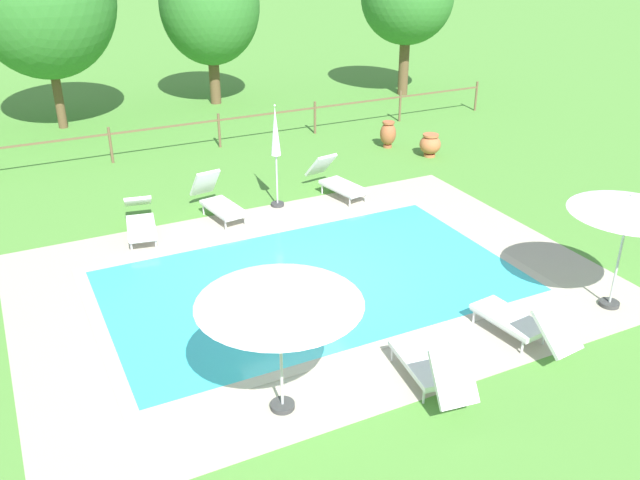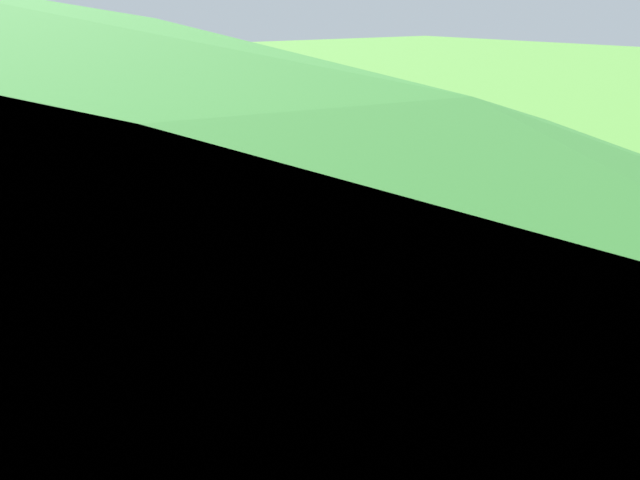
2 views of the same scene
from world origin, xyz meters
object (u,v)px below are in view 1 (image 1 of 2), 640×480
Objects in this scene: terracotta_urn_near_fence at (388,134)px; terracotta_urn_by_tree at (430,144)px; sun_lounger_north_mid at (337,181)px; sun_lounger_north_near_steps at (431,366)px; patio_umbrella_closed_row_west at (276,141)px; tree_west_mid at (210,5)px; patio_umbrella_open_foreground at (279,290)px; patio_umbrella_open_by_bench at (630,205)px; sun_lounger_north_end at (140,220)px; sun_lounger_south_mid at (522,322)px; sun_lounger_north_far at (218,201)px.

terracotta_urn_by_tree is at bearing -62.80° from terracotta_urn_near_fence.
sun_lounger_north_near_steps is at bearing -107.38° from sun_lounger_north_mid.
tree_west_mid reaches higher than patio_umbrella_closed_row_west.
patio_umbrella_open_foreground is 0.41× the size of tree_west_mid.
sun_lounger_north_near_steps is 0.33× the size of tree_west_mid.
tree_west_mid is at bearing 112.62° from terracotta_urn_by_tree.
patio_umbrella_closed_row_west is 5.73m from terracotta_urn_near_fence.
patio_umbrella_open_by_bench is at bearing -62.90° from patio_umbrella_closed_row_west.
patio_umbrella_open_by_bench is 3.26× the size of terracotta_urn_by_tree.
patio_umbrella_open_by_bench reaches higher than terracotta_urn_by_tree.
sun_lounger_north_end is (-2.65, 7.41, -0.04)m from sun_lounger_north_near_steps.
tree_west_mid reaches higher than sun_lounger_north_end.
patio_umbrella_open_foreground is 12.60m from terracotta_urn_near_fence.
sun_lounger_south_mid is 2.78m from patio_umbrella_open_by_bench.
sun_lounger_south_mid is 7.45m from patio_umbrella_closed_row_west.
terracotta_urn_near_fence is (3.22, 2.77, 0.05)m from sun_lounger_north_mid.
sun_lounger_north_mid is at bearing 0.02° from patio_umbrella_closed_row_west.
tree_west_mid is (0.22, 10.28, 3.16)m from sun_lounger_north_mid.
terracotta_urn_by_tree is at bearing -67.38° from tree_west_mid.
sun_lounger_north_end is (-1.88, -0.21, -0.04)m from sun_lounger_north_far.
patio_umbrella_open_foreground is at bearing -128.48° from terracotta_urn_near_fence.
patio_umbrella_closed_row_west is at bearing -1.52° from sun_lounger_north_far.
sun_lounger_north_mid is 3.14m from sun_lounger_north_far.
sun_lounger_north_near_steps is 0.94× the size of sun_lounger_south_mid.
patio_umbrella_open_foreground reaches higher than terracotta_urn_by_tree.
sun_lounger_north_far is 0.95× the size of sun_lounger_south_mid.
patio_umbrella_open_by_bench is at bearing 4.17° from sun_lounger_south_mid.
sun_lounger_north_mid is 0.86× the size of patio_umbrella_open_foreground.
sun_lounger_north_near_steps is at bearing -84.24° from sun_lounger_north_far.
patio_umbrella_open_foreground reaches higher than terracotta_urn_near_fence.
sun_lounger_north_mid is 0.35× the size of tree_west_mid.
terracotta_urn_by_tree is (4.18, 8.70, -0.02)m from sun_lounger_south_mid.
patio_umbrella_open_by_bench is (1.96, -7.05, 1.61)m from sun_lounger_north_mid.
tree_west_mid is (-3.66, 8.79, 3.18)m from terracotta_urn_by_tree.
patio_umbrella_open_by_bench is 2.71× the size of terracotta_urn_near_fence.
terracotta_urn_near_fence is 8.66m from tree_west_mid.
terracotta_urn_near_fence is (5.59, 10.35, 0.04)m from sun_lounger_north_near_steps.
sun_lounger_north_end is at bearing 109.68° from sun_lounger_north_near_steps.
sun_lounger_south_mid is at bearing -115.65° from terracotta_urn_by_tree.
sun_lounger_north_far is 0.33× the size of tree_west_mid.
terracotta_urn_near_fence is (8.24, 2.95, 0.07)m from sun_lounger_north_end.
terracotta_urn_near_fence is (7.78, 9.79, -1.54)m from patio_umbrella_open_foreground.
sun_lounger_north_near_steps reaches higher than sun_lounger_north_end.
patio_umbrella_open_by_bench reaches higher than sun_lounger_north_mid.
sun_lounger_north_near_steps reaches higher than terracotta_urn_by_tree.
sun_lounger_north_far is 2.33× the size of terracotta_urn_near_fence.
patio_umbrella_open_foreground is 1.04× the size of patio_umbrella_open_by_bench.
sun_lounger_north_far is at bearing 178.48° from patio_umbrella_closed_row_west.
patio_umbrella_open_foreground is 7.60m from patio_umbrella_closed_row_west.
sun_lounger_north_far reaches higher than sun_lounger_north_end.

